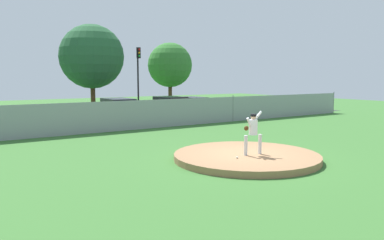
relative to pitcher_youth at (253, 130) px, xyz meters
name	(u,v)px	position (x,y,z in m)	size (l,w,h in m)	color
ground_plane	(167,139)	(-0.06, 6.27, -1.19)	(80.00, 80.00, 0.00)	#386B2D
asphalt_strip	(106,122)	(-0.06, 14.77, -1.19)	(44.00, 7.00, 0.01)	#2B2B2D
pitchers_mound	(246,157)	(-0.06, 0.27, -1.07)	(5.55, 5.55, 0.24)	#99704C
pitcher_youth	(253,130)	(0.00, 0.00, 0.00)	(0.80, 0.32, 1.64)	silver
baseball	(237,157)	(-0.93, -0.19, -0.91)	(0.07, 0.07, 0.07)	white
chainlink_fence	(134,115)	(-0.06, 10.27, -0.30)	(38.86, 0.07, 1.87)	gray
parked_car_teal	(118,110)	(0.91, 14.92, -0.40)	(1.93, 4.73, 1.64)	#146066
parked_car_red	(170,108)	(4.89, 14.32, -0.38)	(2.13, 4.43, 1.69)	#A81919
parked_car_charcoal	(192,107)	(7.52, 15.22, -0.45)	(1.86, 4.29, 1.54)	#232328
traffic_cone_orange	(212,109)	(10.93, 17.07, -0.93)	(0.40, 0.40, 0.55)	orange
traffic_light_far	(138,70)	(4.43, 18.81, 2.62)	(0.28, 0.46, 5.65)	black
tree_leaning_west	(92,57)	(1.39, 21.57, 3.73)	(5.49, 5.49, 7.67)	#4C331E
tree_broad_right	(170,65)	(11.11, 24.85, 3.28)	(4.77, 4.77, 6.86)	#4C331E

